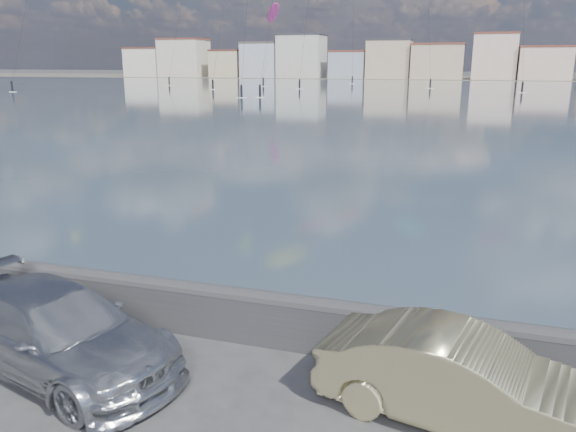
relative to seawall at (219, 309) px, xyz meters
name	(u,v)px	position (x,y,z in m)	size (l,w,h in m)	color
ground	(147,416)	(0.00, -2.70, -0.58)	(700.00, 700.00, 0.00)	#333335
bay_water	(441,95)	(0.00, 88.80, -0.58)	(500.00, 177.00, 0.00)	#2E4750
far_shore_strip	(457,78)	(0.00, 197.30, -0.57)	(500.00, 60.00, 0.00)	#4C473D
seawall	(219,309)	(0.00, 0.00, 0.00)	(400.00, 0.36, 1.08)	#28282B
far_buildings	(462,60)	(1.31, 183.30, 5.44)	(240.79, 13.26, 14.60)	silver
car_silver	(56,331)	(-2.18, -1.95, 0.15)	(2.05, 5.04, 1.46)	#B9BCC2
car_champagne	(462,379)	(4.53, -1.39, 0.12)	(1.49, 4.26, 1.40)	#C5B983
kitesurfer_12	(273,14)	(-42.22, 126.30, 15.94)	(7.03, 20.02, 19.33)	#E5338C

